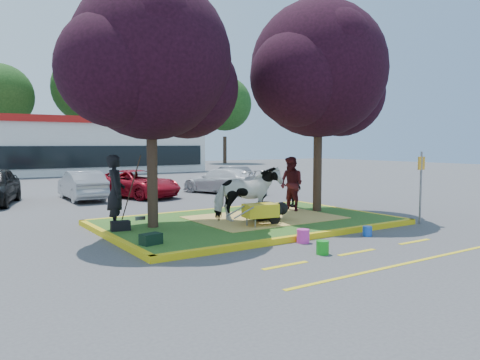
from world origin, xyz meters
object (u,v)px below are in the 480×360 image
bucket_green (323,248)px  bucket_blue (367,231)px  bucket_pink (303,236)px  wheelbarrow (261,211)px  handler (116,192)px  sign_post (421,180)px  cow (247,194)px  car_silver (82,185)px  calf (264,211)px

bucket_green → bucket_blue: 2.49m
bucket_pink → wheelbarrow: bearing=90.1°
handler → sign_post: bearing=-94.6°
cow → bucket_green: size_ratio=6.31×
sign_post → car_silver: size_ratio=0.57×
bucket_green → cow: bearing=81.4°
sign_post → bucket_blue: bearing=-172.5°
bucket_pink → bucket_blue: 1.94m
calf → cow: bearing=161.6°
sign_post → bucket_blue: (-2.71, -0.39, -1.17)m
wheelbarrow → bucket_blue: bearing=-37.3°
bucket_pink → bucket_blue: (1.92, -0.29, -0.04)m
handler → sign_post: size_ratio=0.91×
handler → bucket_green: (2.95, -4.59, -0.97)m
calf → handler: (-3.98, 1.07, 0.69)m
bucket_green → car_silver: car_silver is taller
sign_post → wheelbarrow: bearing=160.1°
calf → bucket_pink: size_ratio=3.89×
wheelbarrow → bucket_pink: size_ratio=4.90×
bucket_pink → calf: bearing=75.8°
bucket_green → bucket_blue: size_ratio=1.16×
sign_post → car_silver: bearing=119.5°
cow → car_silver: size_ratio=0.50×
sign_post → bucket_pink: bearing=-179.4°
handler → wheelbarrow: 3.84m
wheelbarrow → bucket_green: wheelbarrow is taller
calf → car_silver: 9.63m
handler → calf: bearing=-86.8°
handler → sign_post: (8.00, -3.37, 0.18)m
bucket_blue → handler: bearing=144.6°
car_silver → calf: bearing=107.7°
sign_post → bucket_green: sign_post is taller
wheelbarrow → bucket_pink: wheelbarrow is taller
handler → sign_post: 8.68m
handler → bucket_blue: size_ratio=7.58×
calf → car_silver: bearing=103.9°
cow → bucket_blue: cow is taller
bucket_green → bucket_pink: bearing=69.1°
calf → sign_post: 4.71m
bucket_green → bucket_pink: 1.20m
calf → handler: bearing=162.6°
handler → bucket_pink: (3.37, -3.47, -0.95)m
sign_post → bucket_blue: 2.97m
calf → sign_post: sign_post is taller
bucket_green → bucket_blue: bearing=19.5°
bucket_green → car_silver: (-1.65, 12.76, 0.47)m
cow → calf: cow is taller
wheelbarrow → bucket_blue: size_ratio=6.29×
calf → bucket_blue: (1.31, -2.69, -0.30)m
sign_post → handler: bearing=156.5°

